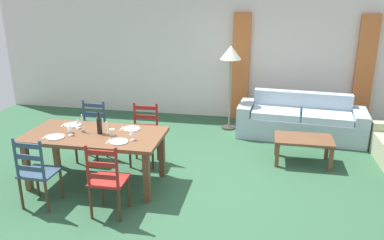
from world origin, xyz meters
TOP-DOWN VIEW (x-y plane):
  - ground_plane at (0.00, 0.00)m, footprint 9.60×9.60m
  - wall_far at (0.00, 3.30)m, footprint 9.60×0.16m
  - curtain_panel_left at (0.55, 3.16)m, footprint 0.35×0.08m
  - curtain_panel_right at (2.95, 3.16)m, footprint 0.35×0.08m
  - dining_table at (-1.20, -0.15)m, footprint 1.90×0.96m
  - dining_chair_near_left at (-1.66, -0.90)m, footprint 0.44×0.42m
  - dining_chair_near_right at (-0.72, -0.93)m, footprint 0.42×0.41m
  - dining_chair_far_left at (-1.61, 0.61)m, footprint 0.44×0.42m
  - dining_chair_far_right at (-0.74, 0.63)m, footprint 0.44×0.42m
  - dinner_plate_near_left at (-1.65, -0.40)m, footprint 0.24×0.24m
  - fork_near_left at (-1.80, -0.40)m, footprint 0.02×0.17m
  - dinner_plate_near_right at (-0.75, -0.40)m, footprint 0.24×0.24m
  - fork_near_right at (-0.90, -0.40)m, footprint 0.03×0.17m
  - dinner_plate_far_left at (-1.65, 0.10)m, footprint 0.24×0.24m
  - fork_far_left at (-1.80, 0.10)m, footprint 0.03×0.17m
  - dinner_plate_far_right at (-0.75, 0.10)m, footprint 0.24×0.24m
  - fork_far_right at (-0.90, 0.10)m, footprint 0.02×0.17m
  - wine_bottle at (-1.13, -0.13)m, footprint 0.07×0.07m
  - wine_glass_near_left at (-1.50, -0.27)m, footprint 0.06×0.06m
  - wine_glass_near_right at (-0.61, -0.28)m, footprint 0.06×0.06m
  - wine_glass_far_left at (-1.52, 0.01)m, footprint 0.06×0.06m
  - coffee_cup_primary at (-0.94, -0.17)m, footprint 0.07×0.07m
  - coffee_cup_secondary at (-1.55, -0.18)m, footprint 0.07×0.07m
  - candle_tall at (-1.38, -0.13)m, footprint 0.05×0.05m
  - candle_short at (-1.00, -0.19)m, footprint 0.05×0.05m
  - couch at (1.76, 2.32)m, footprint 2.34×0.99m
  - coffee_table at (1.72, 1.10)m, footprint 0.90×0.56m
  - standing_lamp at (0.40, 2.50)m, footprint 0.40×0.40m

SIDE VIEW (x-z plane):
  - ground_plane at x=0.00m, z-range -0.02..0.00m
  - couch at x=1.76m, z-range -0.11..0.69m
  - coffee_table at x=1.72m, z-range 0.15..0.57m
  - dining_chair_near_left at x=-1.66m, z-range 0.00..0.96m
  - dining_chair_near_right at x=-0.72m, z-range 0.00..0.96m
  - dining_chair_far_left at x=-1.61m, z-range 0.00..0.96m
  - dining_chair_far_right at x=-0.74m, z-range 0.00..0.96m
  - dining_table at x=-1.20m, z-range 0.29..1.04m
  - fork_near_left at x=-1.80m, z-range 0.75..0.76m
  - fork_near_right at x=-0.90m, z-range 0.75..0.76m
  - fork_far_left at x=-1.80m, z-range 0.75..0.76m
  - fork_far_right at x=-0.90m, z-range 0.75..0.76m
  - dinner_plate_near_left at x=-1.65m, z-range 0.75..0.77m
  - dinner_plate_near_right at x=-0.75m, z-range 0.75..0.77m
  - dinner_plate_far_left at x=-1.65m, z-range 0.75..0.77m
  - dinner_plate_far_right at x=-0.75m, z-range 0.75..0.77m
  - coffee_cup_primary at x=-0.94m, z-range 0.75..0.84m
  - coffee_cup_secondary at x=-1.55m, z-range 0.75..0.84m
  - candle_short at x=-1.00m, z-range 0.70..0.90m
  - candle_tall at x=-1.38m, z-range 0.69..0.95m
  - wine_glass_near_left at x=-1.50m, z-range 0.78..0.94m
  - wine_glass_near_right at x=-0.61m, z-range 0.78..0.94m
  - wine_glass_far_left at x=-1.52m, z-range 0.78..0.94m
  - wine_bottle at x=-1.13m, z-range 0.71..1.03m
  - curtain_panel_left at x=0.55m, z-range 0.00..2.20m
  - curtain_panel_right at x=2.95m, z-range 0.00..2.20m
  - wall_far at x=0.00m, z-range 0.00..2.70m
  - standing_lamp at x=0.40m, z-range 0.59..2.23m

